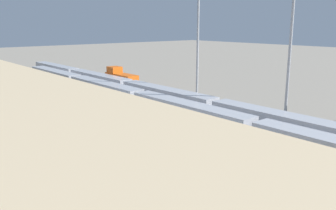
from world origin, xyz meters
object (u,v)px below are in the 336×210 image
object	(u,v)px
train_on_track_2	(181,113)
train_on_track_0	(121,80)
train_on_track_4	(115,117)
light_mast_2	(292,19)
train_on_track_1	(161,97)

from	to	relation	value
train_on_track_2	train_on_track_0	size ratio (longest dim) A/B	11.48
train_on_track_4	train_on_track_0	bearing A→B (deg)	-33.69
train_on_track_0	light_mast_2	size ratio (longest dim) A/B	0.41
train_on_track_1	light_mast_2	bearing A→B (deg)	-156.00
train_on_track_2	light_mast_2	world-z (taller)	light_mast_2
light_mast_2	train_on_track_2	bearing A→B (deg)	57.43
train_on_track_1	train_on_track_0	bearing A→B (deg)	-13.20
train_on_track_2	train_on_track_4	distance (m)	10.30
train_on_track_0	train_on_track_1	distance (m)	21.89
train_on_track_4	light_mast_2	distance (m)	29.50
train_on_track_2	light_mast_2	distance (m)	21.42
train_on_track_2	train_on_track_0	xyz separation A→B (m)	(32.39, -10.00, 0.08)
train_on_track_2	light_mast_2	bearing A→B (deg)	-122.57
train_on_track_0	light_mast_2	world-z (taller)	light_mast_2
train_on_track_0	train_on_track_1	size ratio (longest dim) A/B	0.09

